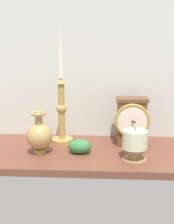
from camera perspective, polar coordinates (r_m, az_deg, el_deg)
ground_plane at (r=103.34cm, az=1.66°, el=-8.27°), size 100.00×36.00×2.40cm
back_wall at (r=115.09cm, az=2.03°, el=11.05°), size 120.00×2.00×65.00cm
mantel_clock at (r=107.37cm, az=8.89°, el=-1.77°), size 12.81×10.28×17.89cm
candlestick_tall_left at (r=107.02cm, az=-5.15°, el=0.96°), size 8.28×8.28×44.28cm
brass_vase_bulbous at (r=99.39cm, az=-9.54°, el=-4.65°), size 9.16×9.16×14.74cm
pillar_candle_front at (r=93.88cm, az=9.54°, el=-6.17°), size 8.15×8.15×11.11cm
ivy_sprig at (r=99.27cm, az=-1.45°, el=-6.91°), size 8.17×5.72×4.94cm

